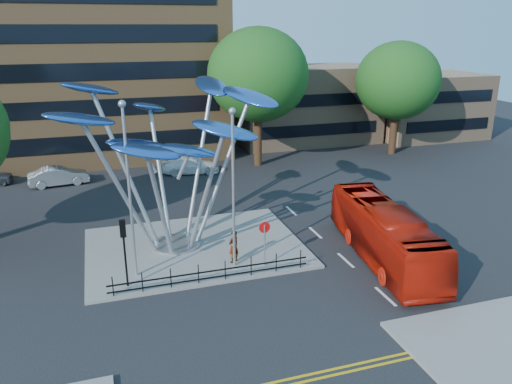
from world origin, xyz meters
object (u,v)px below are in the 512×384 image
object	(u,v)px
red_bus	(384,233)
pedestrian	(234,246)
tree_right	(258,75)
street_lamp_right	(233,175)
no_entry_sign_island	(265,236)
tree_far	(398,81)
street_lamp_left	(128,176)
parked_car_right	(191,165)
parked_car_mid	(59,176)
leaf_sculpture	(168,129)
traffic_light_island	(124,239)

from	to	relation	value
red_bus	pedestrian	distance (m)	8.13
tree_right	street_lamp_right	bearing A→B (deg)	-111.54
tree_right	no_entry_sign_island	bearing A→B (deg)	-107.12
tree_right	pedestrian	bearing A→B (deg)	-111.76
street_lamp_right	pedestrian	world-z (taller)	street_lamp_right
tree_far	street_lamp_left	xyz separation A→B (m)	(-26.50, -18.50, -1.75)
street_lamp_right	parked_car_right	distance (m)	18.83
red_bus	parked_car_right	bearing A→B (deg)	117.75
street_lamp_right	parked_car_right	bearing A→B (deg)	86.31
street_lamp_right	parked_car_mid	xyz separation A→B (m)	(-9.47, 18.10, -4.35)
leaf_sculpture	street_lamp_left	world-z (taller)	leaf_sculpture
tree_far	street_lamp_right	world-z (taller)	tree_far
leaf_sculpture	red_bus	bearing A→B (deg)	-25.54
tree_right	traffic_light_island	size ratio (longest dim) A/B	3.54
tree_far	traffic_light_island	xyz separation A→B (m)	(-27.00, -19.50, -4.49)
leaf_sculpture	traffic_light_island	xyz separation A→B (m)	(-2.93, -4.18, -4.26)
street_lamp_left	parked_car_right	xyz separation A→B (m)	(6.18, 17.77, -4.65)
red_bus	parked_car_mid	size ratio (longest dim) A/B	2.37
tree_right	tree_far	world-z (taller)	tree_right
tree_far	parked_car_mid	size ratio (longest dim) A/B	2.38
traffic_light_island	leaf_sculpture	bearing A→B (deg)	54.96
street_lamp_right	parked_car_mid	bearing A→B (deg)	117.62
leaf_sculpture	parked_car_mid	world-z (taller)	leaf_sculpture
pedestrian	parked_car_mid	world-z (taller)	pedestrian
tree_right	street_lamp_left	size ratio (longest dim) A/B	1.38
street_lamp_left	tree_right	bearing A→B (deg)	55.95
parked_car_mid	no_entry_sign_island	bearing A→B (deg)	-156.87
tree_right	street_lamp_left	xyz separation A→B (m)	(-12.50, -18.50, -2.68)
no_entry_sign_island	pedestrian	bearing A→B (deg)	148.17
pedestrian	parked_car_right	bearing A→B (deg)	-124.16
tree_far	street_lamp_right	xyz separation A→B (m)	(-21.50, -19.00, -2.01)
street_lamp_right	parked_car_mid	size ratio (longest dim) A/B	1.83
traffic_light_island	no_entry_sign_island	size ratio (longest dim) A/B	1.40
tree_far	red_bus	size ratio (longest dim) A/B	1.01
traffic_light_island	pedestrian	world-z (taller)	traffic_light_island
tree_far	parked_car_right	bearing A→B (deg)	-177.94
leaf_sculpture	no_entry_sign_island	bearing A→B (deg)	-45.67
street_lamp_right	no_entry_sign_island	distance (m)	3.64
tree_right	traffic_light_island	bearing A→B (deg)	-123.69
tree_right	traffic_light_island	world-z (taller)	tree_right
traffic_light_island	parked_car_mid	world-z (taller)	traffic_light_island
tree_right	parked_car_right	xyz separation A→B (m)	(-6.32, -0.73, -7.33)
leaf_sculpture	parked_car_right	size ratio (longest dim) A/B	2.62
tree_far	street_lamp_left	world-z (taller)	tree_far
street_lamp_right	red_bus	bearing A→B (deg)	-9.71
tree_far	traffic_light_island	world-z (taller)	tree_far
tree_right	no_entry_sign_island	xyz separation A→B (m)	(-6.00, -19.48, -6.22)
traffic_light_island	street_lamp_right	bearing A→B (deg)	5.19
tree_right	tree_far	distance (m)	14.03
tree_far	pedestrian	size ratio (longest dim) A/B	6.02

